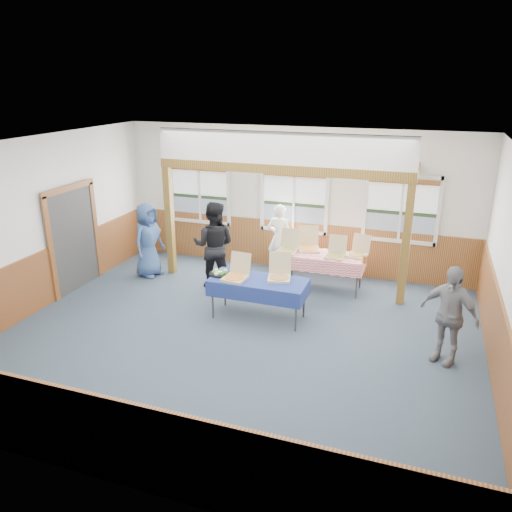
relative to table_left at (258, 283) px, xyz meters
The scene contains 30 objects.
floor 1.06m from the table_left, 95.84° to the right, with size 8.00×8.00×0.00m, color #2B3B47.
ceiling 2.63m from the table_left, 95.84° to the right, with size 8.00×8.00×0.00m, color white.
wall_back 2.86m from the table_left, 91.71° to the left, with size 8.00×8.00×0.00m, color silver.
wall_front 4.38m from the table_left, 91.08° to the right, with size 8.00×8.00×0.00m, color silver.
wall_left 4.25m from the table_left, 169.05° to the right, with size 8.00×8.00×0.00m, color silver.
wainscot_back 2.69m from the table_left, 91.72° to the left, with size 7.98×0.05×1.10m, color brown.
wainscot_front 4.27m from the table_left, 91.08° to the right, with size 7.98×0.05×1.10m, color brown.
wainscot_left 4.13m from the table_left, 168.98° to the right, with size 0.05×6.98×1.10m, color brown.
wainscot_right 3.98m from the table_left, 11.47° to the right, with size 0.05×6.98×1.10m, color brown.
cased_opening 4.06m from the table_left, behind, with size 0.06×1.30×2.10m, color #333333.
window_left 3.71m from the table_left, 131.75° to the left, with size 1.56×0.10×1.46m.
window_mid 2.84m from the table_left, 91.73° to the left, with size 1.56×0.10×1.46m.
window_right 3.61m from the table_left, 50.24° to the left, with size 1.56×0.10×1.46m.
post_left 3.03m from the table_left, 149.67° to the left, with size 0.15×0.15×2.40m, color brown.
post_right 2.90m from the table_left, 31.97° to the left, with size 0.15×0.15×2.40m, color brown.
cross_beam 2.35m from the table_left, 93.06° to the left, with size 5.15×0.18×0.18m, color brown.
table_left is the anchor object (origin of this frame).
table_right 1.91m from the table_left, 64.24° to the left, with size 1.81×1.32×0.76m.
pizza_box_a 0.43m from the table_left, 164.80° to the right, with size 0.44×0.52×0.43m.
pizza_box_b 0.40m from the table_left, 25.41° to the left, with size 0.50×0.57×0.44m.
pizza_box_c 1.63m from the table_left, 87.20° to the left, with size 0.42×0.51×0.45m.
pizza_box_d 1.97m from the table_left, 76.29° to the left, with size 0.56×0.62×0.46m.
pizza_box_e 1.97m from the table_left, 56.61° to the left, with size 0.39×0.47×0.41m.
pizza_box_f 2.38m from the table_left, 51.27° to the left, with size 0.47×0.53×0.40m.
veggie_tray 0.76m from the table_left, behind, with size 0.39×0.39×0.09m.
drink_glass 2.23m from the table_left, 41.14° to the left, with size 0.07×0.07×0.15m, color #A2541B.
woman_white 2.33m from the table_left, 97.35° to the left, with size 0.58×0.38×1.59m, color white.
woman_black 1.73m from the table_left, 141.36° to the left, with size 0.89×0.70×1.84m, color black.
man_blue 3.20m from the table_left, 158.02° to the left, with size 0.80×0.52×1.64m, color #355284.
person_grey 3.23m from the table_left, ahead, with size 0.93×0.39×1.58m, color gray.
Camera 1 is at (2.76, -7.04, 4.18)m, focal length 35.00 mm.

